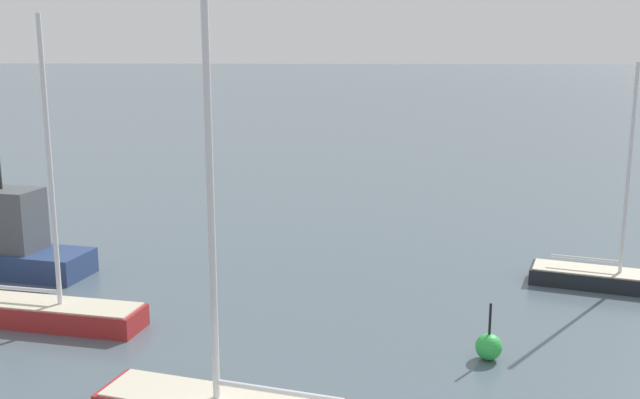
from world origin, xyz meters
The scene contains 4 objects.
sailboat_1 centered at (8.68, 10.98, 0.33)m, with size 4.51×2.59×6.56m.
sailboat_3 centered at (-6.61, 7.25, 0.41)m, with size 5.24×2.09×7.75m.
fishing_boat_1 centered at (-9.86, 11.50, 0.96)m, with size 6.20×2.91×4.78m.
channel_buoy_0 centered at (4.31, 5.65, 0.31)m, with size 0.61×0.61×1.34m.
Camera 1 is at (1.28, -10.02, 6.97)m, focal length 40.94 mm.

